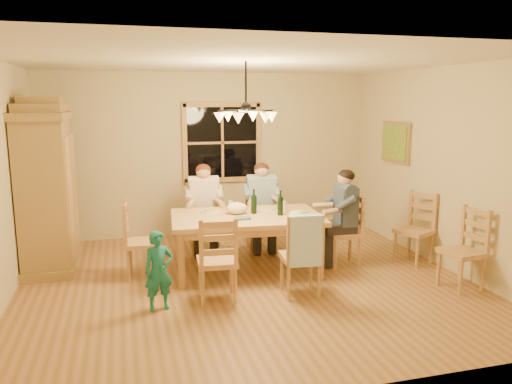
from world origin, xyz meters
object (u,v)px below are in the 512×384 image
object	(u,v)px
adult_woman	(204,197)
child	(159,271)
armoire	(48,190)
chair_spare_back	(413,241)
chair_far_left	(204,233)
chair_far_right	(261,230)
chair_near_right	(300,269)
dining_table	(246,222)
chair_end_right	(343,244)
chair_spare_front	(461,264)
adult_plaid_man	(261,195)
wine_bottle_b	(280,203)
chair_end_left	(143,254)
chandelier	(246,115)
adult_slate_man	(344,205)
chair_near_left	(217,274)
wine_bottle_a	(254,201)

from	to	relation	value
adult_woman	child	xyz separation A→B (m)	(-0.81, -1.94, -0.40)
armoire	chair_spare_back	size ratio (longest dim) A/B	2.32
chair_far_left	chair_far_right	size ratio (longest dim) A/B	1.00
chair_near_right	dining_table	bearing A→B (deg)	117.90
chair_end_right	chair_spare_front	size ratio (longest dim) A/B	1.00
adult_plaid_man	wine_bottle_b	distance (m)	0.99
dining_table	chair_end_left	bearing A→B (deg)	175.21
chair_end_left	adult_plaid_man	world-z (taller)	adult_plaid_man
chandelier	adult_plaid_man	world-z (taller)	chandelier
child	chair_spare_back	bearing A→B (deg)	0.21
chair_far_left	chair_spare_front	bearing A→B (deg)	145.42
armoire	chair_end_left	world-z (taller)	armoire
armoire	child	distance (m)	2.38
chair_far_right	adult_slate_man	xyz separation A→B (m)	(0.89, -1.00, 0.54)
chair_far_right	chair_end_left	size ratio (longest dim) A/B	1.00
chair_near_left	chair_end_left	distance (m)	1.26
adult_slate_man	chair_far_left	bearing A→B (deg)	63.43
armoire	child	bearing A→B (deg)	-55.23
chair_near_right	chair_end_right	size ratio (longest dim) A/B	1.00
chandelier	chair_spare_back	bearing A→B (deg)	3.67
chair_near_right	wine_bottle_b	size ratio (longest dim) A/B	3.00
chair_far_right	chair_spare_back	size ratio (longest dim) A/B	1.00
chandelier	chair_far_right	world-z (taller)	chandelier
armoire	dining_table	size ratio (longest dim) A/B	1.13
chair_spare_front	adult_woman	bearing A→B (deg)	43.35
chair_far_left	chair_near_left	distance (m)	1.84
chair_far_right	chair_far_left	bearing A→B (deg)	0.00
adult_plaid_man	adult_slate_man	distance (m)	1.34
chair_far_left	wine_bottle_a	distance (m)	1.20
chair_far_left	wine_bottle_b	bearing A→B (deg)	133.20
child	adult_woman	bearing A→B (deg)	56.24
chandelier	chair_far_left	bearing A→B (deg)	102.21
dining_table	chair_spare_back	size ratio (longest dim) A/B	2.06
chandelier	armoire	size ratio (longest dim) A/B	0.33
chair_far_left	chair_far_right	distance (m)	0.87
chandelier	adult_plaid_man	bearing A→B (deg)	66.86
armoire	chair_near_left	distance (m)	2.76
armoire	chair_end_left	xyz separation A→B (m)	(1.18, -0.79, -0.75)
armoire	chair_end_left	size ratio (longest dim) A/B	2.32
chair_far_left	adult_slate_man	distance (m)	2.13
wine_bottle_b	armoire	bearing A→B (deg)	161.16
chair_far_right	wine_bottle_b	bearing A→B (deg)	93.61
chair_end_left	chair_spare_front	bearing A→B (deg)	73.85
armoire	chair_spare_front	bearing A→B (deg)	-24.36
dining_table	chair_far_left	bearing A→B (deg)	113.11
chair_near_left	wine_bottle_a	world-z (taller)	wine_bottle_a
chair_spare_back	chair_end_left	bearing A→B (deg)	60.15
chair_far_right	chair_spare_back	xyz separation A→B (m)	(1.89, -1.16, 0.00)
chair_far_right	adult_woman	distance (m)	1.02
chair_near_right	adult_plaid_man	size ratio (longest dim) A/B	1.13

